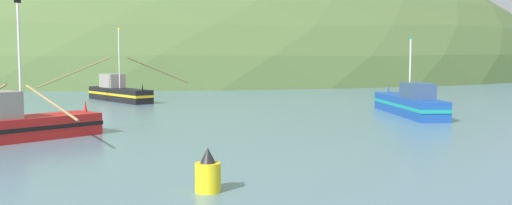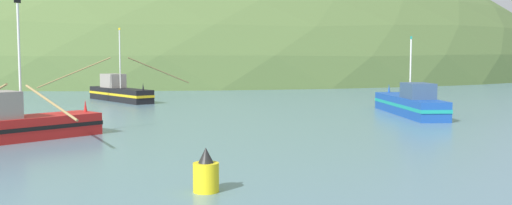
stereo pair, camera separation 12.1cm
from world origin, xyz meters
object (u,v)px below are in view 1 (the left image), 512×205
object	(u,v)px
fishing_boat_red	(13,124)
channel_buoy	(208,174)
fishing_boat_blue	(409,104)
fishing_boat_black	(118,92)

from	to	relation	value
fishing_boat_red	channel_buoy	bearing A→B (deg)	-92.12
fishing_boat_red	fishing_boat_blue	world-z (taller)	fishing_boat_red
channel_buoy	fishing_boat_black	bearing A→B (deg)	112.64
fishing_boat_blue	channel_buoy	bearing A→B (deg)	147.92
channel_buoy	fishing_boat_red	bearing A→B (deg)	139.81
fishing_boat_blue	channel_buoy	world-z (taller)	fishing_boat_blue
fishing_boat_black	channel_buoy	size ratio (longest dim) A/B	8.04
fishing_boat_red	fishing_boat_black	size ratio (longest dim) A/B	0.84
fishing_boat_black	fishing_boat_red	bearing A→B (deg)	-37.14
fishing_boat_black	channel_buoy	bearing A→B (deg)	-21.54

